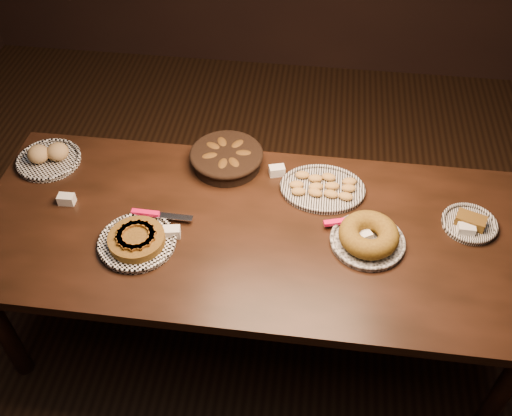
# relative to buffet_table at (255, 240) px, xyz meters

# --- Properties ---
(ground) EXTENTS (5.00, 5.00, 0.00)m
(ground) POSITION_rel_buffet_table_xyz_m (0.00, 0.00, -0.68)
(ground) COLOR black
(ground) RESTS_ON ground
(buffet_table) EXTENTS (2.40, 1.00, 0.75)m
(buffet_table) POSITION_rel_buffet_table_xyz_m (0.00, 0.00, 0.00)
(buffet_table) COLOR black
(buffet_table) RESTS_ON ground
(apple_tart_plate) EXTENTS (0.36, 0.33, 0.06)m
(apple_tart_plate) POSITION_rel_buffet_table_xyz_m (-0.47, -0.15, 0.10)
(apple_tart_plate) COLOR white
(apple_tart_plate) RESTS_ON buffet_table
(madeleine_platter) EXTENTS (0.37, 0.31, 0.04)m
(madeleine_platter) POSITION_rel_buffet_table_xyz_m (0.27, 0.26, 0.09)
(madeleine_platter) COLOR black
(madeleine_platter) RESTS_ON buffet_table
(bundt_cake_plate) EXTENTS (0.34, 0.31, 0.10)m
(bundt_cake_plate) POSITION_rel_buffet_table_xyz_m (0.47, -0.03, 0.11)
(bundt_cake_plate) COLOR black
(bundt_cake_plate) RESTS_ON buffet_table
(croissant_basket) EXTENTS (0.39, 0.39, 0.09)m
(croissant_basket) POSITION_rel_buffet_table_xyz_m (-0.18, 0.38, 0.12)
(croissant_basket) COLOR black
(croissant_basket) RESTS_ON buffet_table
(bread_roll_plate) EXTENTS (0.30, 0.30, 0.09)m
(bread_roll_plate) POSITION_rel_buffet_table_xyz_m (-1.02, 0.29, 0.10)
(bread_roll_plate) COLOR white
(bread_roll_plate) RESTS_ON buffet_table
(loaf_plate) EXTENTS (0.23, 0.23, 0.06)m
(loaf_plate) POSITION_rel_buffet_table_xyz_m (0.89, 0.13, 0.09)
(loaf_plate) COLOR black
(loaf_plate) RESTS_ON buffet_table
(tent_cards) EXTENTS (1.78, 0.49, 0.04)m
(tent_cards) POSITION_rel_buffet_table_xyz_m (0.04, 0.07, 0.10)
(tent_cards) COLOR white
(tent_cards) RESTS_ON buffet_table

